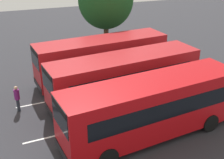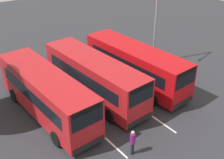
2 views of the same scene
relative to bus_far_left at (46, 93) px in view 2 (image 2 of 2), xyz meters
name	(u,v)px [view 2 (image 2 of 2)]	position (x,y,z in m)	size (l,w,h in m)	color
ground_plane	(93,98)	(-0.11, 3.65, -1.75)	(65.79, 65.79, 0.00)	#2B2B30
bus_far_left	(46,93)	(0.00, 0.00, 0.00)	(9.83, 3.20, 3.17)	#AD191E
bus_center_left	(95,77)	(-0.13, 3.83, 0.00)	(9.85, 3.33, 3.17)	#AD191E
bus_center_right	(136,65)	(0.02, 7.57, 0.00)	(9.85, 3.35, 3.17)	#B70C11
pedestrian	(133,141)	(6.25, 2.41, -0.77)	(0.41, 0.41, 1.66)	#232833
street_lamp	(155,11)	(-2.07, 11.16, 3.26)	(0.86, 2.74, 8.73)	gray
lane_stripe_outer_left	(70,106)	(-0.11, 1.70, -1.74)	(13.06, 0.12, 0.01)	silver
lane_stripe_inner_left	(114,90)	(-0.11, 5.60, -1.74)	(13.06, 0.12, 0.01)	silver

